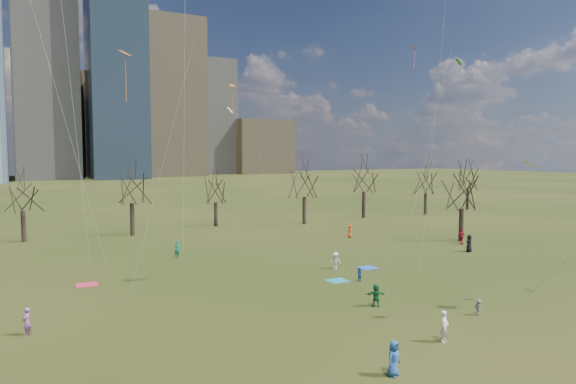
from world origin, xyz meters
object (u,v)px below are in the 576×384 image
blanket_teal (337,281)px  blanket_crimson (87,285)px  blanket_navy (368,268)px  person_0 (394,358)px  person_1 (444,327)px

blanket_teal → blanket_crimson: (-17.81, 8.03, 0.00)m
blanket_navy → person_0: (-12.43, -18.55, 0.81)m
blanket_navy → person_1: person_1 is taller
person_0 → person_1: size_ratio=0.96×
person_1 → person_0: bearing=172.6°
blanket_teal → person_1: 14.12m
blanket_teal → person_0: bearing=-115.2°
blanket_navy → blanket_crimson: bearing=166.6°
person_1 → blanket_navy: bearing=37.2°
blanket_navy → blanket_crimson: (-22.75, 5.40, 0.00)m
blanket_crimson → person_0: bearing=-66.7°
person_0 → person_1: person_1 is taller
blanket_teal → blanket_crimson: same height
blanket_teal → blanket_navy: (4.93, 2.63, 0.00)m
blanket_navy → blanket_crimson: 23.38m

